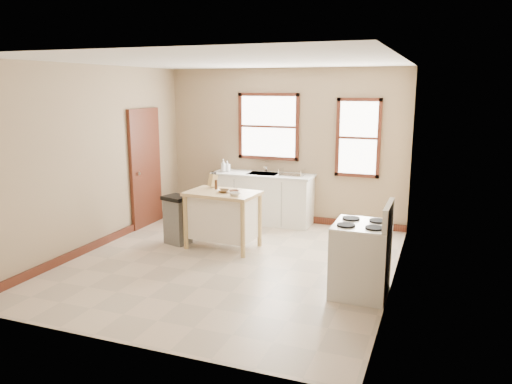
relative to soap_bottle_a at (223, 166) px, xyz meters
The scene contains 23 objects.
floor 2.57m from the soap_bottle_a, 63.48° to the right, with size 5.00×5.00×0.00m, color #B6A590.
ceiling 2.94m from the soap_bottle_a, 63.48° to the right, with size 5.00×5.00×0.00m, color white.
wall_back 1.18m from the soap_bottle_a, 20.39° to the left, with size 4.50×0.04×2.80m, color tan.
wall_left 2.45m from the soap_bottle_a, 119.59° to the right, with size 0.04×5.00×2.80m, color tan.
wall_right 3.94m from the soap_bottle_a, 32.56° to the right, with size 0.04×5.00×2.80m, color tan.
window_main 1.10m from the soap_bottle_a, 26.26° to the left, with size 1.17×0.06×1.22m, color #3E1A11, non-canonical shape.
window_side 2.50m from the soap_bottle_a, ahead, with size 0.77×0.06×1.37m, color #3E1A11, non-canonical shape.
door_left 1.41m from the soap_bottle_a, 145.06° to the right, with size 0.06×0.90×2.10m, color #3E1A11.
baseboard_back 1.48m from the soap_bottle_a, 18.94° to the left, with size 4.50×0.04×0.12m, color #3E1A11.
baseboard_left 2.60m from the soap_bottle_a, 118.97° to the right, with size 0.04×5.00×0.12m, color #3E1A11.
sink_counter 0.95m from the soap_bottle_a, ahead, with size 1.86×0.62×0.92m, color silver, non-canonical shape.
faucet 0.80m from the soap_bottle_a, 19.82° to the left, with size 0.03×0.03×0.22m, color silver.
soap_bottle_a is the anchor object (origin of this frame).
soap_bottle_b 0.09m from the soap_bottle_a, 56.85° to the left, with size 0.09×0.09×0.20m, color #B2B2B2.
dish_rack 1.31m from the soap_bottle_a, ahead, with size 0.43×0.32×0.11m, color silver, non-canonical shape.
kitchen_island 1.76m from the soap_bottle_a, 66.11° to the right, with size 1.09×0.69×0.89m, color #DCB881, non-canonical shape.
knife_block 1.30m from the soap_bottle_a, 73.19° to the right, with size 0.10×0.10×0.20m, color tan, non-canonical shape.
pepper_grinder 1.47m from the soap_bottle_a, 70.05° to the right, with size 0.04×0.04×0.15m, color #3D2210.
bowl_a 1.70m from the soap_bottle_a, 65.61° to the right, with size 0.18×0.18×0.04m, color brown.
bowl_b 1.74m from the soap_bottle_a, 60.24° to the right, with size 0.15×0.15×0.04m, color brown.
bowl_c 1.95m from the soap_bottle_a, 60.61° to the right, with size 0.16×0.16×0.05m, color silver.
trash_bin 1.71m from the soap_bottle_a, 93.38° to the right, with size 0.40×0.34×0.78m, color #5E5D5B, non-canonical shape.
gas_stove 3.95m from the soap_bottle_a, 40.79° to the right, with size 0.71×0.72×1.15m, color silver, non-canonical shape.
Camera 1 is at (2.75, -6.22, 2.48)m, focal length 35.00 mm.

